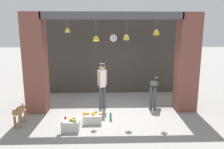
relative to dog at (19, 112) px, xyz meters
name	(u,v)px	position (x,y,z in m)	size (l,w,h in m)	color
ground_plane	(112,113)	(2.81, 0.90, -0.43)	(60.00, 60.00, 0.00)	gray
shop_back_wall	(110,56)	(2.81, 3.51, 1.27)	(6.50, 0.12, 3.39)	#38332D
shop_pillar_left	(36,64)	(0.20, 1.20, 1.27)	(0.70, 0.60, 3.39)	brown
shop_pillar_right	(187,63)	(5.41, 1.20, 1.27)	(0.70, 0.60, 3.39)	brown
storefront_awning	(112,17)	(2.81, 1.01, 2.81)	(4.60, 0.30, 0.96)	#4C4C51
dog	(19,112)	(0.00, 0.00, 0.00)	(0.24, 0.84, 0.63)	#9E7042
shopkeeper	(102,82)	(2.46, 1.37, 0.56)	(0.33, 0.29, 1.66)	#424247
worker_stooping	(154,89)	(4.35, 1.42, 0.29)	(0.48, 0.80, 1.08)	#424247
fruit_crate_oranges	(92,118)	(2.16, 0.15, -0.28)	(0.57, 0.39, 0.35)	silver
fruit_crate_apples	(71,125)	(1.58, -0.37, -0.26)	(0.49, 0.34, 0.37)	silver
water_bottle	(111,117)	(2.73, 0.31, -0.31)	(0.07, 0.07, 0.25)	#38934C
wall_clock	(113,38)	(2.93, 3.44, 2.05)	(0.34, 0.03, 0.34)	black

